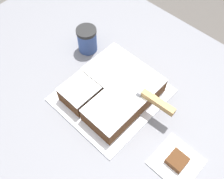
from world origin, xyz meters
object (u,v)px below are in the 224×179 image
Objects in this scene: cake_board at (112,95)px; brownie at (177,160)px; cake at (113,89)px; knife at (149,97)px; coffee_cup at (87,40)px.

cake_board is 0.32m from brownie.
brownie is (0.32, -0.04, -0.02)m from cake.
knife is 5.44× the size of brownie.
coffee_cup is 0.57m from brownie.
brownie is at bearing -14.11° from coffee_cup.
coffee_cup is (-0.23, 0.10, 0.05)m from cake_board.
knife reaches higher than brownie.
coffee_cup reaches higher than knife.
cake_board is at bearing -22.97° from coffee_cup.
coffee_cup reaches higher than cake.
knife is 2.88× the size of coffee_cup.
coffee_cup is (-0.36, 0.05, -0.03)m from knife.
coffee_cup reaches higher than brownie.
knife is at bearing 18.17° from cake.
brownie is (0.19, -0.08, -0.06)m from knife.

